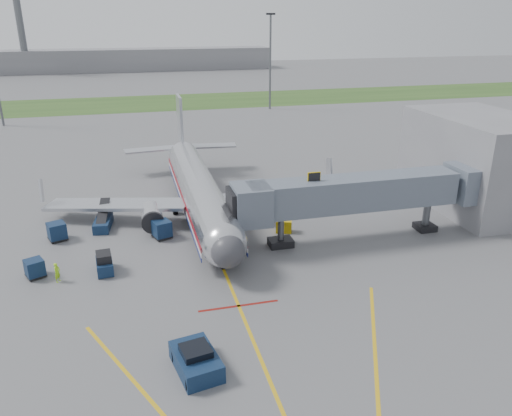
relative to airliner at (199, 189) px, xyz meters
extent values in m
plane|color=#565659|center=(0.00, -15.25, -2.65)|extent=(400.00, 400.00, 0.00)
cube|color=#2D4C1E|center=(0.00, 74.75, -2.64)|extent=(300.00, 25.00, 0.01)
cube|color=gold|center=(0.00, -17.25, -2.64)|extent=(0.25, 50.00, 0.01)
cube|color=maroon|center=(0.00, -19.25, -2.64)|extent=(6.00, 0.25, 0.01)
cube|color=gold|center=(6.00, -29.25, -2.64)|extent=(9.52, 20.04, 0.01)
cylinder|color=silver|center=(0.00, -0.25, 0.05)|extent=(3.80, 28.00, 3.80)
sphere|color=silver|center=(0.00, -14.25, 0.05)|extent=(3.80, 3.80, 3.80)
sphere|color=#38383D|center=(0.00, -15.55, 0.05)|extent=(2.74, 2.74, 2.74)
cube|color=black|center=(0.00, -14.65, 0.60)|extent=(2.20, 1.20, 0.55)
cone|color=silver|center=(0.00, 16.25, 0.05)|extent=(3.80, 5.00, 3.80)
cube|color=#B7BAC1|center=(0.00, 15.75, 4.05)|extent=(0.35, 4.20, 7.00)
cube|color=#B7BAC1|center=(-8.50, -0.25, -0.85)|extent=(15.10, 8.59, 1.13)
cube|color=#B7BAC1|center=(8.50, -0.25, -0.85)|extent=(15.10, 8.59, 1.13)
cylinder|color=silver|center=(-5.20, -3.25, -1.30)|extent=(2.10, 3.60, 2.10)
cylinder|color=silver|center=(5.20, -3.25, -1.30)|extent=(2.10, 3.60, 2.10)
cube|color=maroon|center=(1.92, -0.25, -0.30)|extent=(0.05, 28.00, 0.45)
cube|color=navy|center=(1.92, -0.25, -1.20)|extent=(0.05, 28.00, 0.35)
cylinder|color=black|center=(0.00, -13.25, -2.35)|extent=(0.28, 0.70, 0.70)
cylinder|color=black|center=(-2.60, 0.25, -2.20)|extent=(0.50, 1.00, 1.00)
cylinder|color=black|center=(2.60, 0.25, -2.20)|extent=(0.50, 1.00, 1.00)
cube|color=slate|center=(13.00, -10.25, 1.95)|extent=(20.00, 3.00, 3.00)
cube|color=slate|center=(3.20, -10.25, 1.75)|extent=(3.20, 3.60, 3.40)
cube|color=black|center=(2.00, -10.25, 1.75)|extent=(1.60, 3.00, 2.80)
cube|color=gold|center=(9.00, -10.25, 3.75)|extent=(1.20, 0.15, 1.00)
cylinder|color=#595B60|center=(6.00, -10.25, -1.10)|extent=(0.56, 0.56, 3.10)
cube|color=black|center=(6.00, -10.25, -2.30)|extent=(2.20, 1.60, 0.70)
cylinder|color=#595B60|center=(21.00, -10.25, -1.10)|extent=(0.70, 0.70, 3.10)
cube|color=black|center=(21.00, -10.25, -2.35)|extent=(1.80, 1.80, 0.60)
cube|color=slate|center=(25.00, -10.25, 1.95)|extent=(3.00, 4.00, 3.40)
cube|color=slate|center=(30.00, -5.25, 2.35)|extent=(10.00, 16.00, 10.00)
cylinder|color=#595B60|center=(25.00, 59.75, 7.35)|extent=(0.44, 0.44, 20.00)
cube|color=black|center=(25.00, 59.75, 17.55)|extent=(2.00, 0.40, 0.40)
cube|color=slate|center=(-10.00, 154.75, 1.35)|extent=(120.00, 14.00, 8.00)
cylinder|color=#595B60|center=(-40.00, 149.75, 11.35)|extent=(2.40, 2.40, 28.00)
cube|color=#0D203C|center=(-4.00, -25.48, -2.07)|extent=(2.98, 4.16, 1.16)
cube|color=black|center=(-4.00, -25.48, -1.33)|extent=(1.97, 1.97, 0.53)
cylinder|color=black|center=(-4.68, -27.01, -2.22)|extent=(0.38, 0.87, 0.84)
cylinder|color=black|center=(-2.82, -26.66, -2.22)|extent=(0.38, 0.87, 0.84)
cylinder|color=black|center=(-5.19, -24.31, -2.22)|extent=(0.38, 0.87, 0.84)
cylinder|color=black|center=(-3.32, -23.96, -2.22)|extent=(0.38, 0.87, 0.84)
cube|color=#0D203C|center=(-9.61, -11.36, -2.10)|extent=(1.49, 2.57, 0.99)
cube|color=black|center=(-9.61, -11.36, -1.26)|extent=(1.32, 1.68, 0.69)
cylinder|color=black|center=(-10.03, -12.29, -2.40)|extent=(0.26, 0.51, 0.49)
cylinder|color=black|center=(-9.04, -12.21, -2.40)|extent=(0.26, 0.51, 0.49)
cylinder|color=black|center=(-10.18, -10.52, -2.40)|extent=(0.26, 0.51, 0.49)
cylinder|color=black|center=(-9.19, -10.43, -2.40)|extent=(0.26, 0.51, 0.49)
cube|color=#0D203C|center=(-14.09, -3.70, -1.70)|extent=(1.98, 1.98, 1.54)
cube|color=black|center=(-14.09, -3.70, -2.47)|extent=(2.04, 2.04, 0.12)
cylinder|color=black|center=(-14.45, -4.46, -2.51)|extent=(0.30, 0.34, 0.28)
cylinder|color=black|center=(-13.33, -4.05, -2.51)|extent=(0.30, 0.34, 0.28)
cylinder|color=black|center=(-14.86, -3.34, -2.51)|extent=(0.30, 0.34, 0.28)
cylinder|color=black|center=(-13.74, -2.93, -2.51)|extent=(0.30, 0.34, 0.28)
cube|color=#0D203C|center=(-15.07, -10.82, -1.81)|extent=(1.80, 1.80, 1.36)
cube|color=black|center=(-15.07, -10.82, -2.49)|extent=(1.86, 1.86, 0.11)
cylinder|color=black|center=(-15.33, -11.52, -2.52)|extent=(0.28, 0.30, 0.25)
cylinder|color=black|center=(-14.37, -11.09, -2.52)|extent=(0.28, 0.30, 0.25)
cylinder|color=black|center=(-15.77, -10.56, -2.52)|extent=(0.28, 0.30, 0.25)
cylinder|color=black|center=(-14.80, -10.13, -2.52)|extent=(0.28, 0.30, 0.25)
cube|color=#0D203C|center=(-4.45, -5.66, -1.70)|extent=(1.95, 1.95, 1.54)
cube|color=black|center=(-4.45, -5.66, -2.47)|extent=(2.01, 2.01, 0.12)
cylinder|color=black|center=(-4.82, -6.42, -2.51)|extent=(0.30, 0.33, 0.28)
cylinder|color=black|center=(-3.70, -6.04, -2.51)|extent=(0.30, 0.33, 0.28)
cylinder|color=black|center=(-5.21, -5.29, -2.51)|extent=(0.30, 0.33, 0.28)
cylinder|color=black|center=(-4.08, -4.91, -2.51)|extent=(0.30, 0.33, 0.28)
cube|color=#0D203C|center=(-9.98, -1.70, -2.17)|extent=(1.95, 3.99, 0.96)
cube|color=black|center=(-9.92, -1.17, -1.15)|extent=(1.48, 4.38, 1.51)
cylinder|color=black|center=(-10.68, -3.01, -2.35)|extent=(0.31, 0.62, 0.60)
cylinder|color=black|center=(-9.62, -3.14, -2.35)|extent=(0.31, 0.62, 0.60)
cylinder|color=black|center=(-10.34, -0.26, -2.35)|extent=(0.31, 0.62, 0.60)
cylinder|color=black|center=(-9.28, -0.39, -2.35)|extent=(0.31, 0.62, 0.60)
cube|color=gold|center=(7.24, -7.25, -2.03)|extent=(1.78, 1.45, 1.23)
cylinder|color=black|center=(6.75, -7.09, -2.49)|extent=(0.29, 0.36, 0.31)
cylinder|color=black|center=(7.72, -7.41, -2.49)|extent=(0.29, 0.36, 0.31)
imported|color=#A0E71B|center=(-13.21, -12.10, -1.83)|extent=(0.63, 0.71, 1.63)
camera|label=1|loc=(-6.67, -50.11, 17.30)|focal=35.00mm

